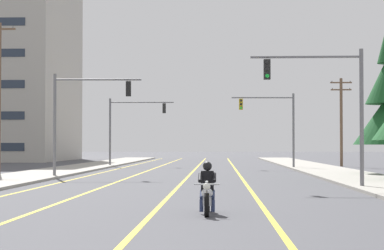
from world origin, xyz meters
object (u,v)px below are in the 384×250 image
object	(u,v)px
traffic_signal_mid_left	(129,121)
utility_pole_right_far	(341,119)
traffic_signal_near_right	(329,96)
traffic_signal_near_left	(80,108)
traffic_signal_mid_right	(275,119)
motorcycle_with_rider	(207,193)

from	to	relation	value
traffic_signal_mid_left	utility_pole_right_far	size ratio (longest dim) A/B	0.77
traffic_signal_near_right	traffic_signal_near_left	size ratio (longest dim) A/B	1.00
traffic_signal_near_right	traffic_signal_near_left	xyz separation A→B (m)	(-13.16, 10.49, 0.02)
traffic_signal_near_left	traffic_signal_mid_right	world-z (taller)	same
traffic_signal_near_right	utility_pole_right_far	world-z (taller)	utility_pole_right_far
traffic_signal_near_right	traffic_signal_mid_left	world-z (taller)	same
traffic_signal_mid_right	traffic_signal_mid_left	bearing A→B (deg)	155.66
utility_pole_right_far	traffic_signal_near_right	bearing A→B (deg)	-100.65
motorcycle_with_rider	traffic_signal_mid_left	size ratio (longest dim) A/B	0.35
motorcycle_with_rider	traffic_signal_near_left	world-z (taller)	traffic_signal_near_left
traffic_signal_near_right	traffic_signal_near_left	world-z (taller)	same
utility_pole_right_far	traffic_signal_near_left	bearing A→B (deg)	-130.34
traffic_signal_mid_right	traffic_signal_mid_left	xyz separation A→B (m)	(-12.85, 5.81, 0.04)
motorcycle_with_rider	traffic_signal_mid_right	xyz separation A→B (m)	(5.03, 38.79, 3.53)
motorcycle_with_rider	traffic_signal_mid_left	bearing A→B (deg)	99.94
utility_pole_right_far	traffic_signal_mid_right	bearing A→B (deg)	-135.85
utility_pole_right_far	motorcycle_with_rider	bearing A→B (deg)	-104.31
traffic_signal_near_left	traffic_signal_near_right	bearing A→B (deg)	-38.56
traffic_signal_near_left	traffic_signal_mid_left	bearing A→B (deg)	89.71
traffic_signal_near_left	traffic_signal_mid_left	world-z (taller)	same
motorcycle_with_rider	utility_pole_right_far	distance (m)	46.67
traffic_signal_mid_right	traffic_signal_near_right	bearing A→B (deg)	-89.58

